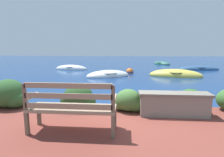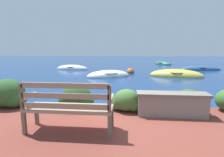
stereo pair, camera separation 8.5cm
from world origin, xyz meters
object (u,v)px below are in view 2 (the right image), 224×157
object	(u,v)px
rowboat_outer	(200,69)
mooring_buoy	(130,72)
rowboat_distant	(163,64)
rowboat_mid	(176,75)
rowboat_far	(72,69)
park_bench	(68,106)
rowboat_nearest	(109,76)

from	to	relation	value
rowboat_outer	mooring_buoy	bearing A→B (deg)	19.56
rowboat_outer	rowboat_distant	bearing A→B (deg)	-71.93
rowboat_mid	rowboat_distant	size ratio (longest dim) A/B	1.42
rowboat_far	rowboat_distant	xyz separation A→B (m)	(8.60, 5.75, -0.00)
rowboat_distant	park_bench	bearing A→B (deg)	126.78
rowboat_far	rowboat_mid	bearing A→B (deg)	-15.79
rowboat_nearest	rowboat_mid	world-z (taller)	rowboat_mid
mooring_buoy	rowboat_mid	bearing A→B (deg)	-24.65
rowboat_nearest	rowboat_far	distance (m)	4.96
park_bench	rowboat_distant	size ratio (longest dim) A/B	0.66
park_bench	rowboat_far	world-z (taller)	park_bench
rowboat_far	rowboat_distant	distance (m)	10.34
park_bench	rowboat_mid	bearing A→B (deg)	57.35
park_bench	rowboat_distant	distance (m)	17.88
rowboat_nearest	rowboat_mid	distance (m)	4.23
rowboat_mid	rowboat_far	distance (m)	8.33
rowboat_nearest	rowboat_far	xyz separation A→B (m)	(-3.49, 3.53, -0.00)
park_bench	rowboat_mid	xyz separation A→B (m)	(4.04, 8.28, -0.64)
park_bench	rowboat_nearest	distance (m)	7.93
rowboat_nearest	rowboat_outer	world-z (taller)	rowboat_nearest
park_bench	rowboat_distant	xyz separation A→B (m)	(4.93, 17.18, -0.65)
rowboat_mid	rowboat_distant	distance (m)	8.94
rowboat_distant	mooring_buoy	size ratio (longest dim) A/B	4.01
park_bench	mooring_buoy	size ratio (longest dim) A/B	2.63
rowboat_nearest	mooring_buoy	world-z (taller)	rowboat_nearest
rowboat_nearest	mooring_buoy	size ratio (longest dim) A/B	5.14
park_bench	rowboat_mid	distance (m)	9.23
rowboat_nearest	rowboat_outer	size ratio (longest dim) A/B	0.91
rowboat_outer	mooring_buoy	xyz separation A→B (m)	(-5.78, -2.49, 0.04)
park_bench	mooring_buoy	xyz separation A→B (m)	(1.20, 9.58, -0.61)
rowboat_nearest	rowboat_outer	bearing A→B (deg)	-175.56
rowboat_nearest	rowboat_far	world-z (taller)	rowboat_far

